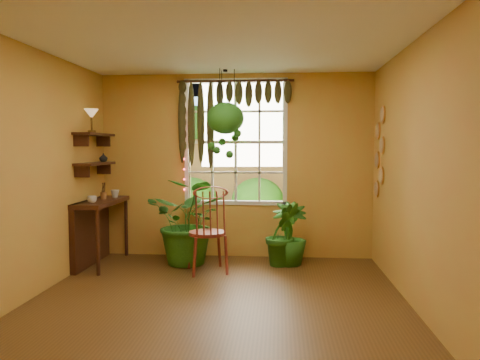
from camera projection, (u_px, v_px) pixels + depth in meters
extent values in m
plane|color=brown|center=(215.00, 307.00, 4.76)|extent=(4.50, 4.50, 0.00)
plane|color=white|center=(214.00, 37.00, 4.57)|extent=(4.50, 4.50, 0.00)
plane|color=gold|center=(236.00, 166.00, 6.90)|extent=(4.00, 0.00, 4.00)
plane|color=gold|center=(23.00, 174.00, 4.83)|extent=(0.00, 4.50, 4.50)
plane|color=gold|center=(420.00, 176.00, 4.50)|extent=(0.00, 4.50, 4.50)
cube|color=white|center=(236.00, 142.00, 6.91)|extent=(1.52, 0.10, 1.86)
cube|color=white|center=(236.00, 142.00, 6.94)|extent=(1.38, 0.01, 1.78)
cylinder|color=#3E1B11|center=(235.00, 81.00, 6.74)|extent=(1.70, 0.04, 0.04)
cube|color=#3E1B11|center=(101.00, 202.00, 6.44)|extent=(0.40, 1.20, 0.06)
cube|color=#3E1B11|center=(91.00, 232.00, 6.48)|extent=(0.08, 1.18, 0.90)
cylinder|color=#3E1B11|center=(98.00, 242.00, 5.91)|extent=(0.05, 0.05, 0.86)
cylinder|color=#3E1B11|center=(126.00, 227.00, 7.00)|extent=(0.05, 0.05, 0.86)
cube|color=#3E1B11|center=(95.00, 164.00, 6.41)|extent=(0.25, 0.90, 0.04)
cube|color=#3E1B11|center=(95.00, 134.00, 6.38)|extent=(0.25, 0.90, 0.04)
cube|color=#245016|center=(254.00, 212.00, 11.97)|extent=(14.00, 10.00, 0.04)
cube|color=#9C7749|center=(249.00, 181.00, 10.11)|extent=(12.00, 0.10, 1.80)
plane|color=#94C7F8|center=(257.00, 150.00, 13.65)|extent=(12.00, 0.00, 12.00)
cylinder|color=maroon|center=(207.00, 233.00, 6.08)|extent=(0.62, 0.62, 0.04)
torus|color=maroon|center=(210.00, 192.00, 5.84)|extent=(0.45, 0.20, 0.46)
imported|color=#184612|center=(190.00, 221.00, 6.46)|extent=(1.27, 1.17, 1.20)
imported|color=#184612|center=(283.00, 234.00, 6.40)|extent=(0.56, 0.49, 0.88)
imported|color=#184612|center=(289.00, 234.00, 6.45)|extent=(0.53, 0.53, 0.86)
ellipsoid|color=black|center=(225.00, 124.00, 6.50)|extent=(0.31, 0.31, 0.18)
ellipsoid|color=#184612|center=(225.00, 118.00, 6.49)|extent=(0.52, 0.52, 0.44)
imported|color=silver|center=(92.00, 199.00, 6.07)|extent=(0.14, 0.14, 0.09)
imported|color=beige|center=(115.00, 194.00, 6.75)|extent=(0.16, 0.16, 0.11)
cylinder|color=brown|center=(103.00, 196.00, 6.52)|extent=(0.08, 0.08, 0.10)
imported|color=#B2AD99|center=(103.00, 158.00, 6.69)|extent=(0.14, 0.14, 0.12)
cylinder|color=brown|center=(92.00, 132.00, 6.25)|extent=(0.11, 0.11, 0.03)
cylinder|color=brown|center=(92.00, 124.00, 6.24)|extent=(0.03, 0.03, 0.19)
cone|color=slate|center=(91.00, 114.00, 6.23)|extent=(0.19, 0.19, 0.13)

